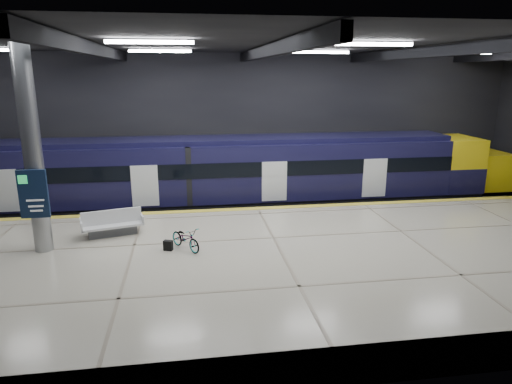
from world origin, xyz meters
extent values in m
plane|color=black|center=(0.00, 0.00, 0.00)|extent=(30.00, 30.00, 0.00)
cube|color=black|center=(0.00, 8.00, 4.00)|extent=(30.00, 0.10, 8.00)
cube|color=black|center=(0.00, -8.00, 4.00)|extent=(30.00, 0.10, 8.00)
cube|color=black|center=(0.00, 0.00, 8.00)|extent=(30.00, 16.00, 0.10)
cube|color=black|center=(-6.00, 0.00, 7.75)|extent=(0.25, 16.00, 0.40)
cube|color=black|center=(0.00, 0.00, 7.75)|extent=(0.25, 16.00, 0.40)
cube|color=black|center=(6.00, 0.00, 7.75)|extent=(0.25, 16.00, 0.40)
cube|color=white|center=(-4.00, -2.00, 7.88)|extent=(2.60, 0.18, 0.10)
cube|color=white|center=(3.00, -2.00, 7.88)|extent=(2.60, 0.18, 0.10)
cube|color=white|center=(-4.00, 4.00, 7.88)|extent=(2.60, 0.18, 0.10)
cube|color=white|center=(3.00, 4.00, 7.88)|extent=(2.60, 0.18, 0.10)
cube|color=white|center=(10.00, 4.00, 7.88)|extent=(2.60, 0.18, 0.10)
cube|color=#BCB69F|center=(0.00, -2.50, 0.55)|extent=(30.00, 11.00, 1.10)
cube|color=yellow|center=(0.00, 2.75, 1.11)|extent=(30.00, 0.40, 0.01)
cube|color=gray|center=(0.00, 4.78, 0.08)|extent=(30.00, 0.08, 0.16)
cube|color=gray|center=(0.00, 6.22, 0.08)|extent=(30.00, 0.08, 0.16)
cube|color=black|center=(-2.00, 5.50, 0.55)|extent=(24.00, 2.58, 0.80)
cube|color=black|center=(-2.00, 5.50, 2.33)|extent=(24.00, 2.80, 2.75)
cube|color=black|center=(-2.00, 5.50, 3.82)|extent=(24.00, 2.30, 0.24)
cube|color=black|center=(-2.00, 4.09, 2.60)|extent=(24.00, 0.04, 0.70)
cube|color=white|center=(1.00, 4.08, 2.00)|extent=(1.20, 0.05, 1.90)
cube|color=yellow|center=(11.00, 5.50, 2.33)|extent=(2.00, 2.80, 2.75)
ellipsoid|color=yellow|center=(13.60, 5.50, 1.85)|extent=(3.60, 2.52, 1.90)
cube|color=black|center=(11.30, 5.50, 2.50)|extent=(1.60, 2.38, 0.80)
cube|color=#595B60|center=(-5.90, 0.19, 1.26)|extent=(1.81, 0.95, 0.32)
cube|color=silver|center=(-5.90, 0.19, 1.51)|extent=(2.32, 1.43, 0.09)
cube|color=silver|center=(-5.90, 0.19, 1.81)|extent=(2.11, 0.62, 0.54)
cube|color=silver|center=(-6.94, -0.08, 1.64)|extent=(0.29, 0.90, 0.32)
cube|color=silver|center=(-4.86, 0.46, 1.64)|extent=(0.29, 0.90, 0.32)
imported|color=#99999E|center=(-3.19, -1.68, 1.50)|extent=(1.32, 1.55, 0.80)
cube|color=black|center=(-3.79, -1.68, 1.28)|extent=(0.35, 0.28, 0.35)
cylinder|color=#9EA0A5|center=(-8.00, -1.00, 4.55)|extent=(0.60, 0.60, 6.90)
cube|color=#101F3B|center=(-8.00, -1.42, 3.20)|extent=(0.90, 0.12, 1.60)
camera|label=1|loc=(-3.00, -16.57, 7.01)|focal=32.00mm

